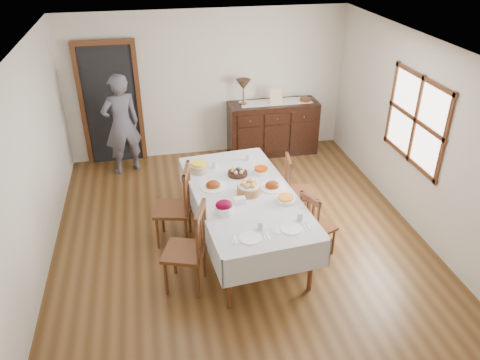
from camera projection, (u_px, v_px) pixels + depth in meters
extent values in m
plane|color=brown|center=(241.00, 244.00, 6.39)|extent=(6.00, 6.00, 0.00)
cube|color=silver|center=(242.00, 53.00, 5.11)|extent=(5.00, 6.00, 0.02)
cube|color=silver|center=(208.00, 85.00, 8.31)|extent=(5.00, 0.02, 2.60)
cube|color=silver|center=(330.00, 353.00, 3.19)|extent=(5.00, 0.02, 2.60)
cube|color=silver|center=(27.00, 179.00, 5.32)|extent=(0.02, 6.00, 2.60)
cube|color=silver|center=(426.00, 142.00, 6.18)|extent=(0.02, 6.00, 2.60)
cube|color=white|center=(417.00, 120.00, 6.34)|extent=(0.02, 1.30, 1.10)
cube|color=#552D17|center=(416.00, 120.00, 6.34)|extent=(0.03, 1.46, 1.26)
cube|color=black|center=(111.00, 106.00, 8.11)|extent=(0.90, 0.06, 2.10)
cube|color=#552D17|center=(111.00, 106.00, 8.09)|extent=(1.04, 0.08, 2.18)
cube|color=silver|center=(244.00, 195.00, 5.94)|extent=(1.42, 2.51, 0.04)
cylinder|color=#552D17|center=(229.00, 281.00, 5.16)|extent=(0.06, 0.06, 0.78)
cylinder|color=#552D17|center=(311.00, 264.00, 5.41)|extent=(0.06, 0.06, 0.78)
cylinder|color=#552D17|center=(191.00, 190.00, 6.90)|extent=(0.06, 0.06, 0.78)
cylinder|color=#552D17|center=(255.00, 180.00, 7.14)|extent=(0.06, 0.06, 0.78)
cube|color=silver|center=(198.00, 213.00, 5.87)|extent=(0.25, 2.44, 0.37)
cube|color=silver|center=(288.00, 198.00, 6.18)|extent=(0.25, 2.44, 0.37)
cube|color=silver|center=(278.00, 263.00, 5.01)|extent=(1.24, 0.14, 0.37)
cube|color=silver|center=(220.00, 164.00, 7.03)|extent=(1.24, 0.14, 0.37)
cube|color=#552D17|center=(184.00, 252.00, 5.43)|extent=(0.59, 0.59, 0.04)
cylinder|color=#552D17|center=(174.00, 258.00, 5.75)|extent=(0.04, 0.04, 0.48)
cylinder|color=#552D17|center=(166.00, 278.00, 5.42)|extent=(0.04, 0.04, 0.48)
cylinder|color=#552D17|center=(205.00, 261.00, 5.70)|extent=(0.04, 0.04, 0.48)
cylinder|color=#552D17|center=(198.00, 281.00, 5.38)|extent=(0.04, 0.04, 0.48)
cylinder|color=#552D17|center=(205.00, 222.00, 5.43)|extent=(0.04, 0.04, 0.62)
cylinder|color=#552D17|center=(197.00, 242.00, 5.08)|extent=(0.04, 0.04, 0.62)
cube|color=#552D17|center=(200.00, 212.00, 5.13)|extent=(0.19, 0.43, 0.09)
cylinder|color=#552D17|center=(203.00, 228.00, 5.35)|extent=(0.02, 0.02, 0.51)
cylinder|color=#552D17|center=(201.00, 233.00, 5.27)|extent=(0.02, 0.02, 0.51)
cylinder|color=#552D17|center=(199.00, 238.00, 5.18)|extent=(0.02, 0.02, 0.51)
cube|color=#552D17|center=(173.00, 209.00, 6.23)|extent=(0.56, 0.56, 0.04)
cylinder|color=#552D17|center=(163.00, 217.00, 6.52)|extent=(0.04, 0.04, 0.48)
cylinder|color=#552D17|center=(158.00, 233.00, 6.19)|extent=(0.04, 0.04, 0.48)
cylinder|color=#552D17|center=(190.00, 218.00, 6.51)|extent=(0.04, 0.04, 0.48)
cylinder|color=#552D17|center=(186.00, 234.00, 6.18)|extent=(0.04, 0.04, 0.48)
cylinder|color=#552D17|center=(189.00, 182.00, 6.24)|extent=(0.04, 0.04, 0.62)
cylinder|color=#552D17|center=(185.00, 197.00, 5.89)|extent=(0.04, 0.04, 0.62)
cube|color=#552D17|center=(186.00, 171.00, 5.94)|extent=(0.14, 0.44, 0.09)
cylinder|color=#552D17|center=(188.00, 187.00, 6.17)|extent=(0.02, 0.02, 0.51)
cylinder|color=#552D17|center=(187.00, 191.00, 6.08)|extent=(0.02, 0.02, 0.51)
cylinder|color=#552D17|center=(186.00, 195.00, 5.99)|extent=(0.02, 0.02, 0.51)
cube|color=#552D17|center=(318.00, 227.00, 6.04)|extent=(0.50, 0.50, 0.04)
cylinder|color=#552D17|center=(333.00, 242.00, 6.11)|extent=(0.03, 0.03, 0.39)
cylinder|color=#552D17|center=(317.00, 230.00, 6.33)|extent=(0.03, 0.03, 0.39)
cylinder|color=#552D17|center=(315.00, 250.00, 5.96)|extent=(0.03, 0.03, 0.39)
cylinder|color=#552D17|center=(300.00, 238.00, 6.18)|extent=(0.03, 0.03, 0.39)
cylinder|color=#552D17|center=(318.00, 220.00, 5.71)|extent=(0.04, 0.04, 0.51)
cylinder|color=#552D17|center=(300.00, 208.00, 5.95)|extent=(0.04, 0.04, 0.51)
cube|color=#552D17|center=(310.00, 199.00, 5.72)|extent=(0.17, 0.35, 0.07)
cylinder|color=#552D17|center=(313.00, 218.00, 5.78)|extent=(0.02, 0.02, 0.42)
cylinder|color=#552D17|center=(309.00, 215.00, 5.84)|extent=(0.02, 0.02, 0.42)
cylinder|color=#552D17|center=(305.00, 212.00, 5.90)|extent=(0.02, 0.02, 0.42)
cube|color=#552D17|center=(300.00, 193.00, 6.70)|extent=(0.48, 0.48, 0.04)
cylinder|color=#552D17|center=(313.00, 213.00, 6.67)|extent=(0.04, 0.04, 0.43)
cylinder|color=#552D17|center=(308.00, 200.00, 6.97)|extent=(0.04, 0.04, 0.43)
cylinder|color=#552D17|center=(289.00, 213.00, 6.65)|extent=(0.04, 0.04, 0.43)
cylinder|color=#552D17|center=(286.00, 201.00, 6.95)|extent=(0.04, 0.04, 0.43)
cylinder|color=#552D17|center=(290.00, 182.00, 6.39)|extent=(0.04, 0.04, 0.56)
cylinder|color=#552D17|center=(286.00, 170.00, 6.71)|extent=(0.04, 0.04, 0.56)
cube|color=#552D17|center=(289.00, 161.00, 6.43)|extent=(0.09, 0.40, 0.08)
cylinder|color=#552D17|center=(289.00, 180.00, 6.48)|extent=(0.02, 0.02, 0.46)
cylinder|color=#552D17|center=(288.00, 177.00, 6.56)|extent=(0.02, 0.02, 0.46)
cylinder|color=#552D17|center=(287.00, 174.00, 6.64)|extent=(0.02, 0.02, 0.46)
cube|color=black|center=(273.00, 128.00, 8.67)|extent=(1.63, 0.54, 0.98)
cube|color=black|center=(250.00, 121.00, 8.20)|extent=(0.46, 0.02, 0.20)
sphere|color=brown|center=(251.00, 121.00, 8.18)|extent=(0.03, 0.03, 0.03)
cube|color=black|center=(277.00, 119.00, 8.29)|extent=(0.46, 0.02, 0.20)
sphere|color=brown|center=(278.00, 119.00, 8.27)|extent=(0.03, 0.03, 0.03)
cube|color=black|center=(304.00, 117.00, 8.37)|extent=(0.46, 0.02, 0.20)
sphere|color=brown|center=(304.00, 117.00, 8.35)|extent=(0.03, 0.03, 0.03)
imported|color=#53515D|center=(121.00, 121.00, 7.79)|extent=(0.68, 0.55, 1.86)
cylinder|color=#915F35|center=(249.00, 190.00, 5.90)|extent=(0.29, 0.29, 0.10)
cylinder|color=white|center=(249.00, 186.00, 5.87)|extent=(0.26, 0.26, 0.02)
sphere|color=#DAA051|center=(254.00, 183.00, 5.87)|extent=(0.08, 0.08, 0.08)
sphere|color=#DAA051|center=(250.00, 181.00, 5.92)|extent=(0.08, 0.08, 0.08)
sphere|color=#DAA051|center=(245.00, 181.00, 5.90)|extent=(0.08, 0.08, 0.08)
sphere|color=#DAA051|center=(243.00, 184.00, 5.84)|extent=(0.08, 0.08, 0.08)
sphere|color=#DAA051|center=(247.00, 186.00, 5.80)|extent=(0.08, 0.08, 0.08)
sphere|color=#DAA051|center=(253.00, 186.00, 5.81)|extent=(0.08, 0.08, 0.08)
cylinder|color=black|center=(238.00, 173.00, 6.34)|extent=(0.27, 0.27, 0.05)
ellipsoid|color=pink|center=(243.00, 170.00, 6.33)|extent=(0.05, 0.05, 0.06)
ellipsoid|color=#70B8DD|center=(239.00, 168.00, 6.38)|extent=(0.05, 0.05, 0.06)
ellipsoid|color=#AFE87C|center=(234.00, 168.00, 6.37)|extent=(0.05, 0.05, 0.06)
ellipsoid|color=orange|center=(232.00, 171.00, 6.31)|extent=(0.05, 0.05, 0.06)
ellipsoid|color=#CA92E9|center=(236.00, 173.00, 6.26)|extent=(0.05, 0.05, 0.06)
ellipsoid|color=#E7CD69|center=(241.00, 172.00, 6.27)|extent=(0.05, 0.05, 0.06)
cylinder|color=white|center=(213.00, 187.00, 6.05)|extent=(0.33, 0.33, 0.02)
ellipsoid|color=#6D2607|center=(213.00, 185.00, 6.04)|extent=(0.19, 0.16, 0.11)
cylinder|color=white|center=(272.00, 187.00, 6.04)|extent=(0.33, 0.33, 0.02)
ellipsoid|color=#6D2607|center=(272.00, 185.00, 6.03)|extent=(0.19, 0.16, 0.11)
cylinder|color=white|center=(224.00, 209.00, 5.52)|extent=(0.22, 0.22, 0.09)
ellipsoid|color=#60001C|center=(224.00, 205.00, 5.49)|extent=(0.20, 0.17, 0.11)
cylinder|color=white|center=(261.00, 171.00, 6.38)|extent=(0.20, 0.20, 0.05)
cylinder|color=#D93B01|center=(261.00, 169.00, 6.36)|extent=(0.18, 0.18, 0.03)
cylinder|color=tan|center=(199.00, 168.00, 6.41)|extent=(0.25, 0.25, 0.10)
cylinder|color=yellow|center=(199.00, 164.00, 6.37)|extent=(0.20, 0.20, 0.04)
cylinder|color=white|center=(286.00, 200.00, 5.75)|extent=(0.25, 0.25, 0.05)
cylinder|color=orange|center=(286.00, 197.00, 5.73)|extent=(0.20, 0.20, 0.02)
cube|color=white|center=(240.00, 200.00, 5.72)|extent=(0.15, 0.10, 0.07)
cylinder|color=white|center=(250.00, 238.00, 5.09)|extent=(0.25, 0.25, 0.01)
cube|color=white|center=(235.00, 240.00, 5.07)|extent=(0.09, 0.13, 0.01)
cube|color=silver|center=(235.00, 239.00, 5.06)|extent=(0.03, 0.16, 0.01)
cube|color=silver|center=(264.00, 236.00, 5.12)|extent=(0.03, 0.18, 0.01)
cube|color=silver|center=(268.00, 236.00, 5.13)|extent=(0.03, 0.14, 0.01)
cylinder|color=silver|center=(260.00, 225.00, 5.23)|extent=(0.07, 0.07, 0.10)
cylinder|color=white|center=(291.00, 228.00, 5.25)|extent=(0.25, 0.25, 0.01)
cube|color=white|center=(277.00, 230.00, 5.22)|extent=(0.09, 0.13, 0.01)
cube|color=silver|center=(277.00, 230.00, 5.22)|extent=(0.03, 0.16, 0.01)
cube|color=silver|center=(305.00, 227.00, 5.28)|extent=(0.03, 0.18, 0.01)
cube|color=silver|center=(308.00, 227.00, 5.28)|extent=(0.03, 0.14, 0.01)
cylinder|color=silver|center=(300.00, 216.00, 5.38)|extent=(0.07, 0.07, 0.10)
cylinder|color=silver|center=(215.00, 165.00, 6.51)|extent=(0.07, 0.07, 0.10)
cylinder|color=silver|center=(249.00, 157.00, 6.72)|extent=(0.07, 0.07, 0.09)
cube|color=white|center=(275.00, 102.00, 8.45)|extent=(1.30, 0.35, 0.01)
cylinder|color=brown|center=(243.00, 104.00, 8.34)|extent=(0.12, 0.12, 0.03)
cylinder|color=brown|center=(243.00, 96.00, 8.27)|extent=(0.02, 0.02, 0.25)
cone|color=#44301F|center=(243.00, 85.00, 8.17)|extent=(0.26, 0.26, 0.18)
cube|color=beige|center=(276.00, 97.00, 8.30)|extent=(0.22, 0.08, 0.28)
cylinder|color=#552D17|center=(305.00, 100.00, 8.49)|extent=(0.20, 0.20, 0.06)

